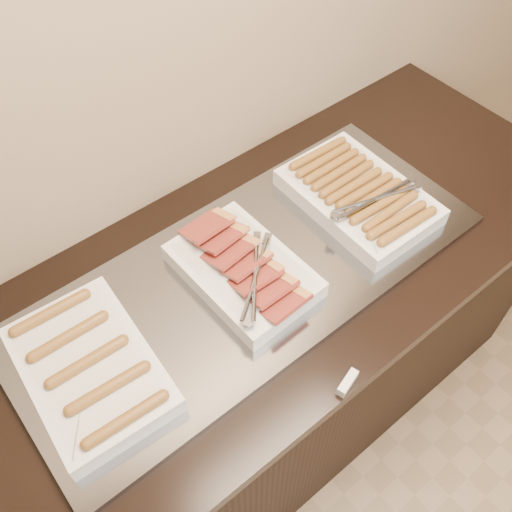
{
  "coord_description": "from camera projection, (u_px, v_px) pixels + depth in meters",
  "views": [
    {
      "loc": [
        -0.49,
        1.47,
        2.05
      ],
      "look_at": [
        0.04,
        2.13,
        0.97
      ],
      "focal_mm": 40.0,
      "sensor_mm": 36.0,
      "label": 1
    }
  ],
  "objects": [
    {
      "name": "warming_tray",
      "position": [
        250.0,
        275.0,
        1.41
      ],
      "size": [
        1.2,
        0.5,
        0.02
      ],
      "primitive_type": "cube",
      "color": "gray",
      "rests_on": "counter"
    },
    {
      "name": "label_holder",
      "position": [
        348.0,
        383.0,
        1.23
      ],
      "size": [
        0.07,
        0.04,
        0.03
      ],
      "primitive_type": "cube",
      "rotation": [
        0.0,
        0.0,
        0.28
      ],
      "color": "silver",
      "rests_on": "counter"
    },
    {
      "name": "counter",
      "position": [
        246.0,
        365.0,
        1.76
      ],
      "size": [
        2.06,
        0.76,
        0.9
      ],
      "color": "black",
      "rests_on": "ground"
    },
    {
      "name": "dish_center",
      "position": [
        244.0,
        270.0,
        1.37
      ],
      "size": [
        0.25,
        0.37,
        0.09
      ],
      "rotation": [
        0.0,
        0.0,
        0.03
      ],
      "color": "silver",
      "rests_on": "warming_tray"
    },
    {
      "name": "dish_left",
      "position": [
        90.0,
        368.0,
        1.21
      ],
      "size": [
        0.27,
        0.39,
        0.07
      ],
      "rotation": [
        0.0,
        0.0,
        -0.06
      ],
      "color": "silver",
      "rests_on": "warming_tray"
    },
    {
      "name": "dish_right",
      "position": [
        359.0,
        195.0,
        1.52
      ],
      "size": [
        0.28,
        0.4,
        0.08
      ],
      "rotation": [
        0.0,
        0.0,
        -0.02
      ],
      "color": "silver",
      "rests_on": "warming_tray"
    }
  ]
}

